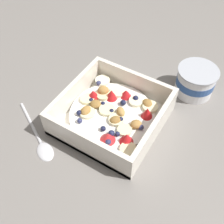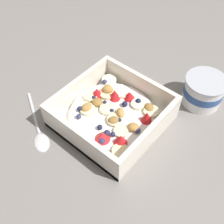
{
  "view_description": "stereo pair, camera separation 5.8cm",
  "coord_description": "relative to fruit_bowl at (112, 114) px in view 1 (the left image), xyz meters",
  "views": [
    {
      "loc": [
        0.34,
        0.18,
        0.48
      ],
      "look_at": [
        0.02,
        -0.01,
        0.03
      ],
      "focal_mm": 44.05,
      "sensor_mm": 36.0,
      "label": 1
    },
    {
      "loc": [
        0.3,
        0.23,
        0.48
      ],
      "look_at": [
        0.02,
        -0.01,
        0.03
      ],
      "focal_mm": 44.05,
      "sensor_mm": 36.0,
      "label": 2
    }
  ],
  "objects": [
    {
      "name": "ground_plane",
      "position": [
        -0.02,
        0.01,
        -0.02
      ],
      "size": [
        2.4,
        2.4,
        0.0
      ],
      "primitive_type": "plane",
      "color": "gray"
    },
    {
      "name": "fruit_bowl",
      "position": [
        0.0,
        0.0,
        0.0
      ],
      "size": [
        0.21,
        0.21,
        0.07
      ],
      "color": "white",
      "rests_on": "ground"
    },
    {
      "name": "spoon",
      "position": [
        0.13,
        -0.1,
        -0.02
      ],
      "size": [
        0.1,
        0.16,
        0.01
      ],
      "color": "silver",
      "rests_on": "ground"
    },
    {
      "name": "yogurt_cup",
      "position": [
        -0.18,
        0.12,
        0.01
      ],
      "size": [
        0.09,
        0.09,
        0.07
      ],
      "color": "white",
      "rests_on": "ground"
    }
  ]
}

